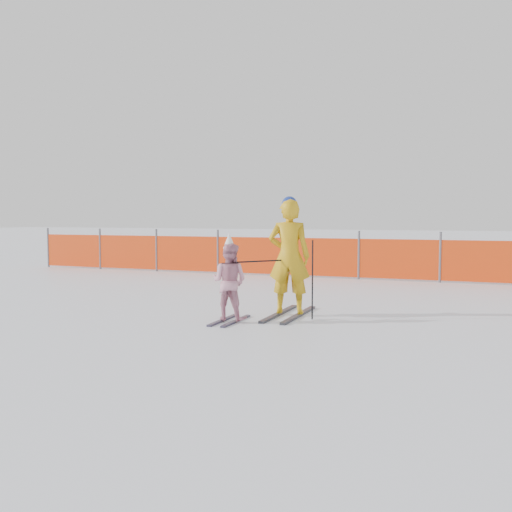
{
  "coord_description": "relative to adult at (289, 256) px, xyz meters",
  "views": [
    {
      "loc": [
        3.24,
        -7.87,
        1.63
      ],
      "look_at": [
        0.0,
        0.5,
        1.0
      ],
      "focal_mm": 40.0,
      "sensor_mm": 36.0,
      "label": 1
    }
  ],
  "objects": [
    {
      "name": "ski_poles",
      "position": [
        0.13,
        -0.29,
        -0.23
      ],
      "size": [
        1.09,
        0.67,
        1.25
      ],
      "color": "black",
      "rests_on": "ground"
    },
    {
      "name": "adult",
      "position": [
        0.0,
        0.0,
        0.0
      ],
      "size": [
        0.75,
        1.71,
        1.95
      ],
      "color": "black",
      "rests_on": "ground"
    },
    {
      "name": "child",
      "position": [
        -0.69,
        -0.85,
        -0.34
      ],
      "size": [
        0.59,
        1.03,
        1.37
      ],
      "color": "black",
      "rests_on": "ground"
    },
    {
      "name": "safety_fence",
      "position": [
        -2.68,
        5.77,
        -0.42
      ],
      "size": [
        14.68,
        0.06,
        1.25
      ],
      "color": "#595960",
      "rests_on": "ground"
    },
    {
      "name": "ground",
      "position": [
        -0.4,
        -0.97,
        -0.97
      ],
      "size": [
        120.0,
        120.0,
        0.0
      ],
      "primitive_type": "plane",
      "color": "white",
      "rests_on": "ground"
    }
  ]
}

